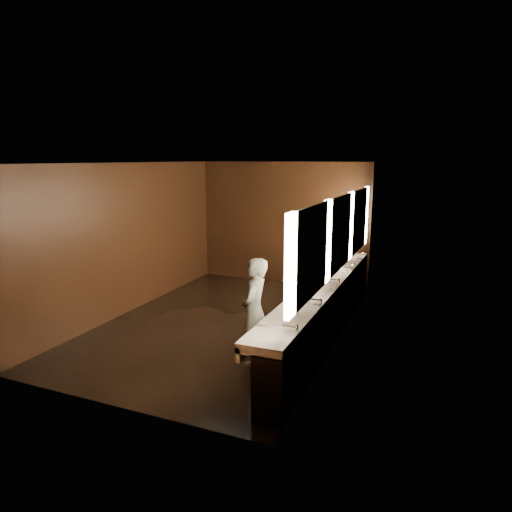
% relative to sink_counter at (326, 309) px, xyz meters
% --- Properties ---
extents(floor, '(6.00, 6.00, 0.00)m').
position_rel_sink_counter_xyz_m(floor, '(-1.79, 0.00, -0.50)').
color(floor, black).
rests_on(floor, ground).
extents(ceiling, '(4.00, 6.00, 0.02)m').
position_rel_sink_counter_xyz_m(ceiling, '(-1.79, 0.00, 2.30)').
color(ceiling, '#2D2D2B').
rests_on(ceiling, wall_back).
extents(wall_back, '(4.00, 0.02, 2.80)m').
position_rel_sink_counter_xyz_m(wall_back, '(-1.79, 3.00, 0.90)').
color(wall_back, black).
rests_on(wall_back, floor).
extents(wall_front, '(4.00, 0.02, 2.80)m').
position_rel_sink_counter_xyz_m(wall_front, '(-1.79, -3.00, 0.90)').
color(wall_front, black).
rests_on(wall_front, floor).
extents(wall_left, '(0.02, 6.00, 2.80)m').
position_rel_sink_counter_xyz_m(wall_left, '(-3.79, 0.00, 0.90)').
color(wall_left, black).
rests_on(wall_left, floor).
extents(wall_right, '(0.02, 6.00, 2.80)m').
position_rel_sink_counter_xyz_m(wall_right, '(0.21, 0.00, 0.90)').
color(wall_right, black).
rests_on(wall_right, floor).
extents(sink_counter, '(0.55, 5.40, 1.01)m').
position_rel_sink_counter_xyz_m(sink_counter, '(0.00, 0.00, 0.00)').
color(sink_counter, black).
rests_on(sink_counter, floor).
extents(mirror_band, '(0.06, 5.03, 1.15)m').
position_rel_sink_counter_xyz_m(mirror_band, '(0.19, -0.00, 1.25)').
color(mirror_band, '#FFE1BA').
rests_on(mirror_band, wall_right).
extents(person, '(0.41, 0.59, 1.53)m').
position_rel_sink_counter_xyz_m(person, '(-0.71, -1.27, 0.27)').
color(person, '#7D9CBA').
rests_on(person, floor).
extents(trash_bin, '(0.45, 0.45, 0.55)m').
position_rel_sink_counter_xyz_m(trash_bin, '(-0.22, -0.92, -0.22)').
color(trash_bin, black).
rests_on(trash_bin, floor).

